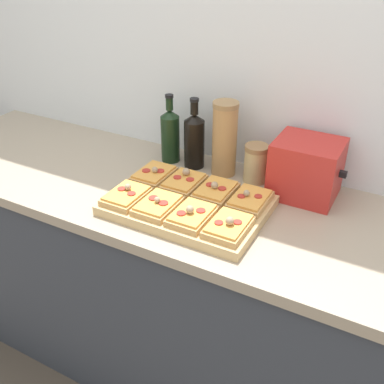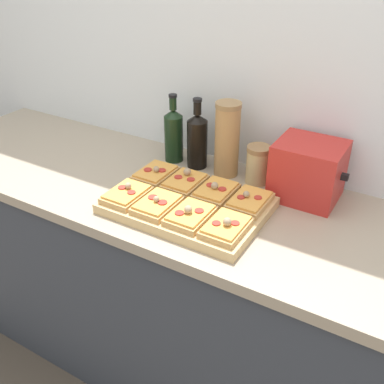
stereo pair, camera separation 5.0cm
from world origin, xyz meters
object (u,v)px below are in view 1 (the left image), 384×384
at_px(wine_bottle, 194,139).
at_px(grain_jar_short, 256,163).
at_px(cutting_board, 188,205).
at_px(toaster_oven, 306,169).
at_px(grain_jar_tall, 225,139).
at_px(olive_oil_bottle, 170,134).

xyz_separation_m(wine_bottle, grain_jar_short, (0.26, 0.00, -0.04)).
relative_size(cutting_board, wine_bottle, 1.86).
height_order(cutting_board, grain_jar_short, grain_jar_short).
relative_size(grain_jar_short, toaster_oven, 0.58).
bearing_deg(grain_jar_tall, toaster_oven, -1.91).
bearing_deg(toaster_oven, wine_bottle, 178.64).
distance_m(wine_bottle, toaster_oven, 0.45).
bearing_deg(grain_jar_short, cutting_board, -112.78).
height_order(olive_oil_bottle, wine_bottle, wine_bottle).
bearing_deg(toaster_oven, cutting_board, -137.66).
height_order(olive_oil_bottle, grain_jar_tall, grain_jar_tall).
height_order(olive_oil_bottle, toaster_oven, olive_oil_bottle).
distance_m(grain_jar_short, toaster_oven, 0.19).
bearing_deg(grain_jar_short, toaster_oven, -3.22).
bearing_deg(grain_jar_tall, olive_oil_bottle, 180.00).
xyz_separation_m(wine_bottle, grain_jar_tall, (0.13, 0.00, 0.03)).
relative_size(olive_oil_bottle, toaster_oven, 1.12).
distance_m(cutting_board, wine_bottle, 0.34).
xyz_separation_m(cutting_board, grain_jar_tall, (-0.01, 0.30, 0.13)).
height_order(olive_oil_bottle, grain_jar_short, olive_oil_bottle).
bearing_deg(grain_jar_tall, cutting_board, -89.00).
bearing_deg(grain_jar_short, olive_oil_bottle, -180.00).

